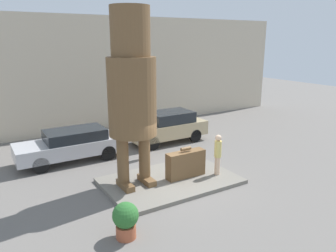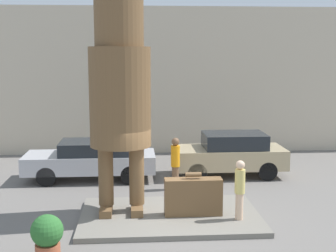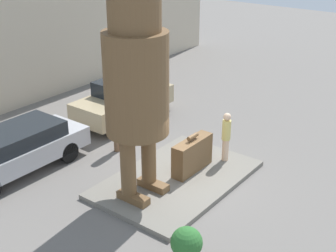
% 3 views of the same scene
% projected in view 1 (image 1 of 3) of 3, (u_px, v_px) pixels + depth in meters
% --- Properties ---
extents(ground_plane, '(60.00, 60.00, 0.00)m').
position_uv_depth(ground_plane, '(170.00, 182.00, 12.45)').
color(ground_plane, slate).
extents(pedestal, '(4.93, 3.20, 0.14)m').
position_uv_depth(pedestal, '(170.00, 181.00, 12.43)').
color(pedestal, slate).
rests_on(pedestal, ground_plane).
extents(building_backdrop, '(28.00, 0.60, 6.60)m').
position_uv_depth(building_backdrop, '(89.00, 74.00, 19.01)').
color(building_backdrop, beige).
rests_on(building_backdrop, ground_plane).
extents(statue_figure, '(1.67, 1.67, 6.19)m').
position_uv_depth(statue_figure, '(132.00, 85.00, 11.07)').
color(statue_figure, brown).
rests_on(statue_figure, pedestal).
extents(giant_suitcase, '(1.57, 0.43, 1.20)m').
position_uv_depth(giant_suitcase, '(186.00, 164.00, 12.50)').
color(giant_suitcase, brown).
rests_on(giant_suitcase, pedestal).
extents(tourist, '(0.27, 0.27, 1.61)m').
position_uv_depth(tourist, '(218.00, 153.00, 12.62)').
color(tourist, beige).
rests_on(tourist, pedestal).
extents(parked_car_silver, '(4.66, 1.73, 1.42)m').
position_uv_depth(parked_car_silver, '(72.00, 144.00, 14.52)').
color(parked_car_silver, '#B7B7BC').
rests_on(parked_car_silver, ground_plane).
extents(parked_car_tan, '(4.12, 1.77, 1.61)m').
position_uv_depth(parked_car_tan, '(168.00, 126.00, 17.19)').
color(parked_car_tan, tan).
rests_on(parked_car_tan, ground_plane).
extents(planter_pot, '(0.72, 0.72, 1.04)m').
position_uv_depth(planter_pot, '(126.00, 219.00, 8.85)').
color(planter_pot, '#AD5638').
rests_on(planter_pot, ground_plane).
extents(worker_hivis, '(0.30, 0.30, 1.77)m').
position_uv_depth(worker_hivis, '(145.00, 138.00, 14.71)').
color(worker_hivis, brown).
rests_on(worker_hivis, ground_plane).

